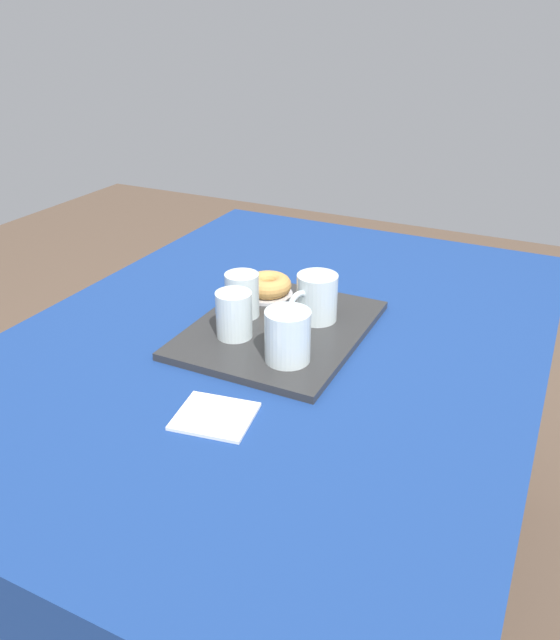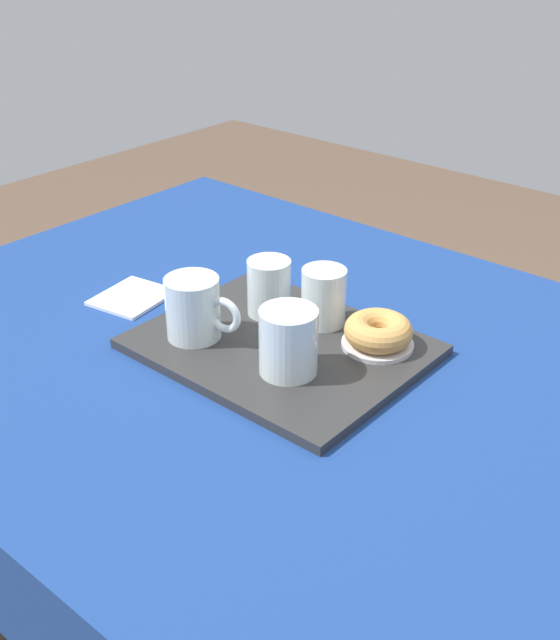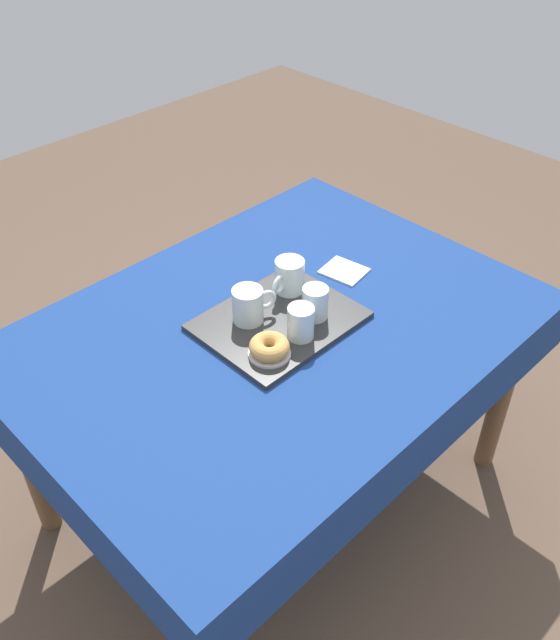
% 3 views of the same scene
% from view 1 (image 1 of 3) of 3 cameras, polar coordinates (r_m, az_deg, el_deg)
% --- Properties ---
extents(ground_plane, '(6.00, 6.00, 0.00)m').
position_cam_1_polar(ground_plane, '(1.75, 0.13, -22.65)').
color(ground_plane, brown).
extents(dining_table, '(1.41, 1.03, 0.73)m').
position_cam_1_polar(dining_table, '(1.32, 0.16, -4.07)').
color(dining_table, navy).
rests_on(dining_table, ground).
extents(serving_tray, '(0.42, 0.33, 0.02)m').
position_cam_1_polar(serving_tray, '(1.27, -0.11, -0.83)').
color(serving_tray, '#2D2D2D').
rests_on(serving_tray, dining_table).
extents(tea_mug_left, '(0.13, 0.08, 0.10)m').
position_cam_1_polar(tea_mug_left, '(1.27, 3.38, 1.95)').
color(tea_mug_left, silver).
rests_on(tea_mug_left, serving_tray).
extents(tea_mug_right, '(0.13, 0.08, 0.10)m').
position_cam_1_polar(tea_mug_right, '(1.12, 0.73, -1.59)').
color(tea_mug_right, silver).
rests_on(tea_mug_right, serving_tray).
extents(water_glass_near, '(0.07, 0.07, 0.09)m').
position_cam_1_polar(water_glass_near, '(1.21, -4.27, 0.31)').
color(water_glass_near, silver).
rests_on(water_glass_near, serving_tray).
extents(water_glass_far, '(0.07, 0.07, 0.09)m').
position_cam_1_polar(water_glass_far, '(1.29, -3.61, 2.06)').
color(water_glass_far, silver).
rests_on(water_glass_far, serving_tray).
extents(donut_plate_left, '(0.11, 0.11, 0.01)m').
position_cam_1_polar(donut_plate_left, '(1.39, -1.09, 2.39)').
color(donut_plate_left, silver).
rests_on(donut_plate_left, serving_tray).
extents(sugar_donut_left, '(0.10, 0.10, 0.04)m').
position_cam_1_polar(sugar_donut_left, '(1.38, -1.10, 3.28)').
color(sugar_donut_left, tan).
rests_on(sugar_donut_left, donut_plate_left).
extents(paper_napkin, '(0.13, 0.14, 0.01)m').
position_cam_1_polar(paper_napkin, '(1.02, -6.06, -8.85)').
color(paper_napkin, white).
rests_on(paper_napkin, dining_table).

